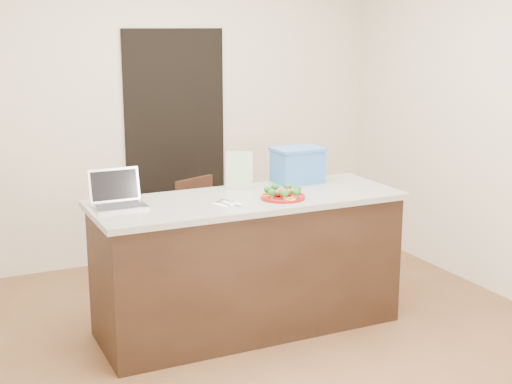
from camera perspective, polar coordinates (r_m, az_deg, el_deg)
name	(u,v)px	position (r m, az deg, el deg)	size (l,w,h in m)	color
ground	(264,341)	(4.78, 0.64, -11.81)	(4.00, 4.00, 0.00)	brown
room_shell	(265,93)	(4.36, 0.69, 7.89)	(4.00, 4.00, 4.00)	white
doorway	(176,145)	(6.29, -6.44, 3.75)	(0.90, 0.02, 2.00)	black
island	(248,263)	(4.82, -0.65, -5.69)	(2.06, 0.76, 0.92)	black
plate	(283,197)	(4.65, 2.16, -0.39)	(0.29, 0.29, 0.02)	maroon
meatballs	(282,193)	(4.65, 2.11, -0.04)	(0.12, 0.11, 0.04)	brown
broccoli	(283,190)	(4.64, 2.17, 0.17)	(0.25, 0.25, 0.04)	#155016
pepper_rings	(283,195)	(4.65, 2.16, -0.27)	(0.27, 0.25, 0.01)	#FFAD1A
napkin	(227,204)	(4.50, -2.34, -0.95)	(0.14, 0.14, 0.01)	silver
fork	(223,203)	(4.50, -2.62, -0.88)	(0.04, 0.16, 0.00)	#AFAFB4
knife	(233,203)	(4.50, -1.89, -0.88)	(0.08, 0.21, 0.01)	silver
yogurt_bottle	(299,192)	(4.73, 3.43, 0.03)	(0.03, 0.03, 0.07)	silver
laptop	(117,196)	(4.53, -11.06, -0.33)	(0.32, 0.25, 0.23)	silver
leaflet	(239,170)	(4.90, -1.35, 1.74)	(0.18, 0.00, 0.26)	silver
blue_box	(297,165)	(5.12, 3.34, 2.18)	(0.36, 0.26, 0.25)	#326BB7
chair	(199,226)	(5.64, -4.57, -2.71)	(0.49, 0.51, 0.85)	#361B10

